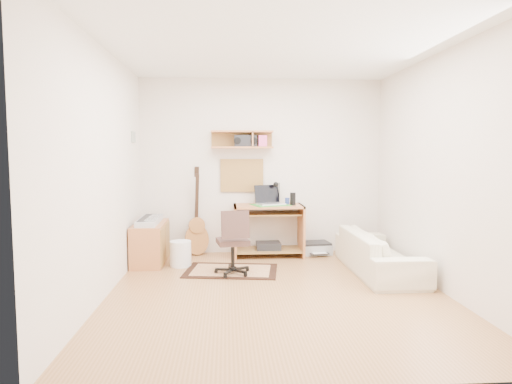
{
  "coord_description": "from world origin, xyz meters",
  "views": [
    {
      "loc": [
        -0.53,
        -4.71,
        1.5
      ],
      "look_at": [
        -0.15,
        1.05,
        1.0
      ],
      "focal_mm": 31.41,
      "sensor_mm": 36.0,
      "label": 1
    }
  ],
  "objects": [
    {
      "name": "printer",
      "position": [
        0.78,
        1.81,
        0.09
      ],
      "size": [
        0.48,
        0.4,
        0.17
      ],
      "primitive_type": "cube",
      "rotation": [
        0.0,
        0.0,
        0.12
      ],
      "color": "#A5A8AA",
      "rests_on": "floor"
    },
    {
      "name": "floor",
      "position": [
        0.0,
        0.0,
        -0.01
      ],
      "size": [
        3.6,
        4.0,
        0.01
      ],
      "primitive_type": "cube",
      "color": "#A57344",
      "rests_on": "ground"
    },
    {
      "name": "cork_board",
      "position": [
        -0.3,
        1.98,
        1.17
      ],
      "size": [
        0.64,
        0.03,
        0.49
      ],
      "primitive_type": "cube",
      "color": "#A77353",
      "rests_on": "back_wall"
    },
    {
      "name": "laptop",
      "position": [
        0.1,
        1.71,
        0.9
      ],
      "size": [
        0.48,
        0.48,
        0.29
      ],
      "primitive_type": null,
      "rotation": [
        0.0,
        0.0,
        0.33
      ],
      "color": "silver",
      "rests_on": "desk"
    },
    {
      "name": "desk_lamp",
      "position": [
        0.25,
        1.87,
        0.91
      ],
      "size": [
        0.11,
        0.11,
        0.33
      ],
      "primitive_type": null,
      "color": "black",
      "rests_on": "desk"
    },
    {
      "name": "rug",
      "position": [
        -0.48,
        0.9,
        0.01
      ],
      "size": [
        1.25,
        0.92,
        0.02
      ],
      "primitive_type": "cube",
      "rotation": [
        0.0,
        0.0,
        -0.14
      ],
      "color": "beige",
      "rests_on": "floor"
    },
    {
      "name": "wall_photo",
      "position": [
        -1.79,
        1.5,
        1.72
      ],
      "size": [
        0.02,
        0.2,
        0.15
      ],
      "primitive_type": "cube",
      "color": "#4C8CBF",
      "rests_on": "left_wall"
    },
    {
      "name": "music_keyboard",
      "position": [
        -1.58,
        1.42,
        0.59
      ],
      "size": [
        0.26,
        0.82,
        0.07
      ],
      "primitive_type": "cube",
      "color": "#B2B5BA",
      "rests_on": "cabinet"
    },
    {
      "name": "task_chair",
      "position": [
        -0.46,
        0.74,
        0.41
      ],
      "size": [
        0.49,
        0.49,
        0.83
      ],
      "primitive_type": null,
      "rotation": [
        0.0,
        0.0,
        0.17
      ],
      "color": "#3A2722",
      "rests_on": "floor"
    },
    {
      "name": "desk",
      "position": [
        0.08,
        1.73,
        0.38
      ],
      "size": [
        1.0,
        0.55,
        0.75
      ],
      "primitive_type": null,
      "color": "#BE7443",
      "rests_on": "floor"
    },
    {
      "name": "back_wall",
      "position": [
        0.0,
        2.0,
        1.3
      ],
      "size": [
        3.6,
        0.01,
        2.6
      ],
      "primitive_type": "cube",
      "color": "silver",
      "rests_on": "ground"
    },
    {
      "name": "boombox",
      "position": [
        -0.25,
        1.87,
        1.68
      ],
      "size": [
        0.32,
        0.15,
        0.17
      ],
      "primitive_type": "cube",
      "color": "black",
      "rests_on": "wall_shelf"
    },
    {
      "name": "cabinet",
      "position": [
        -1.58,
        1.42,
        0.28
      ],
      "size": [
        0.4,
        0.9,
        0.55
      ],
      "primitive_type": "cube",
      "color": "#BE7443",
      "rests_on": "floor"
    },
    {
      "name": "waste_basket",
      "position": [
        -1.15,
        1.2,
        0.17
      ],
      "size": [
        0.33,
        0.33,
        0.34
      ],
      "primitive_type": "cylinder",
      "rotation": [
        0.0,
        0.0,
        0.19
      ],
      "color": "white",
      "rests_on": "floor"
    },
    {
      "name": "left_wall",
      "position": [
        -1.8,
        0.0,
        1.3
      ],
      "size": [
        0.01,
        4.0,
        2.6
      ],
      "primitive_type": "cube",
      "color": "silver",
      "rests_on": "ground"
    },
    {
      "name": "speaker",
      "position": [
        0.43,
        1.68,
        0.84
      ],
      "size": [
        0.08,
        0.08,
        0.18
      ],
      "primitive_type": "cylinder",
      "color": "black",
      "rests_on": "desk"
    },
    {
      "name": "guitar",
      "position": [
        -0.97,
        1.86,
        0.66
      ],
      "size": [
        0.39,
        0.3,
        1.31
      ],
      "primitive_type": null,
      "rotation": [
        0.0,
        0.0,
        0.26
      ],
      "color": "#AC6C35",
      "rests_on": "floor"
    },
    {
      "name": "wall_shelf",
      "position": [
        -0.3,
        1.88,
        1.7
      ],
      "size": [
        0.9,
        0.25,
        0.26
      ],
      "primitive_type": "cube",
      "color": "#BE7443",
      "rests_on": "back_wall"
    },
    {
      "name": "ceiling",
      "position": [
        0.0,
        0.0,
        2.6
      ],
      "size": [
        3.6,
        4.0,
        0.01
      ],
      "primitive_type": "cube",
      "color": "white",
      "rests_on": "ground"
    },
    {
      "name": "pencil_cup",
      "position": [
        0.36,
        1.83,
        0.8
      ],
      "size": [
        0.07,
        0.07,
        0.09
      ],
      "primitive_type": "cylinder",
      "color": "#334699",
      "rests_on": "desk"
    },
    {
      "name": "right_wall",
      "position": [
        1.8,
        0.0,
        1.3
      ],
      "size": [
        0.01,
        4.0,
        2.6
      ],
      "primitive_type": "cube",
      "color": "silver",
      "rests_on": "ground"
    },
    {
      "name": "sofa",
      "position": [
        1.38,
        0.72,
        0.34
      ],
      "size": [
        0.51,
        1.74,
        0.68
      ],
      "primitive_type": "imported",
      "rotation": [
        0.0,
        0.0,
        1.57
      ],
      "color": "beige",
      "rests_on": "floor"
    }
  ]
}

